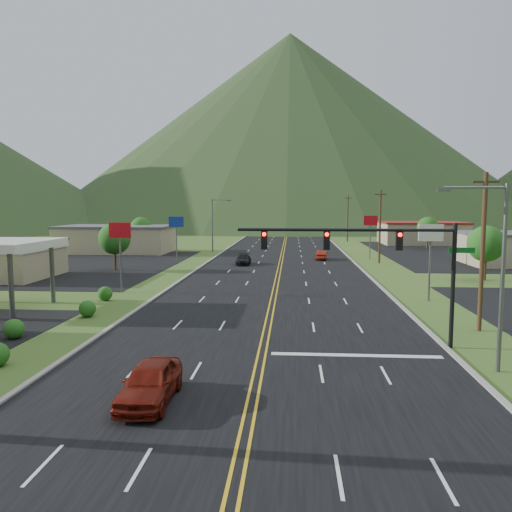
# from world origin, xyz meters

# --- Properties ---
(ground) EXTENTS (500.00, 500.00, 0.00)m
(ground) POSITION_xyz_m (0.00, 0.00, 0.00)
(ground) COLOR #2F511D
(ground) RESTS_ON ground
(road) EXTENTS (20.00, 460.00, 0.04)m
(road) POSITION_xyz_m (0.00, 0.00, 0.00)
(road) COLOR black
(road) RESTS_ON ground
(traffic_signal) EXTENTS (13.10, 0.43, 7.00)m
(traffic_signal) POSITION_xyz_m (6.48, 14.00, 5.33)
(traffic_signal) COLOR black
(traffic_signal) RESTS_ON ground
(streetlight_east) EXTENTS (3.28, 0.25, 9.00)m
(streetlight_east) POSITION_xyz_m (11.18, 10.00, 5.18)
(streetlight_east) COLOR #59595E
(streetlight_east) RESTS_ON ground
(streetlight_west) EXTENTS (3.28, 0.25, 9.00)m
(streetlight_west) POSITION_xyz_m (-11.68, 70.00, 5.18)
(streetlight_west) COLOR #59595E
(streetlight_west) RESTS_ON ground
(building_west_far) EXTENTS (18.40, 11.40, 4.50)m
(building_west_far) POSITION_xyz_m (-28.00, 68.00, 2.26)
(building_west_far) COLOR tan
(building_west_far) RESTS_ON ground
(building_east_far) EXTENTS (16.40, 12.40, 4.50)m
(building_east_far) POSITION_xyz_m (28.00, 90.00, 2.26)
(building_east_far) COLOR tan
(building_east_far) RESTS_ON ground
(pole_sign_west_a) EXTENTS (2.00, 0.18, 6.40)m
(pole_sign_west_a) POSITION_xyz_m (-14.00, 30.00, 5.05)
(pole_sign_west_a) COLOR #59595E
(pole_sign_west_a) RESTS_ON ground
(pole_sign_west_b) EXTENTS (2.00, 0.18, 6.40)m
(pole_sign_west_b) POSITION_xyz_m (-14.00, 52.00, 5.05)
(pole_sign_west_b) COLOR #59595E
(pole_sign_west_b) RESTS_ON ground
(pole_sign_east_a) EXTENTS (2.00, 0.18, 6.40)m
(pole_sign_east_a) POSITION_xyz_m (13.00, 28.00, 5.05)
(pole_sign_east_a) COLOR #59595E
(pole_sign_east_a) RESTS_ON ground
(pole_sign_east_b) EXTENTS (2.00, 0.18, 6.40)m
(pole_sign_east_b) POSITION_xyz_m (13.00, 60.00, 5.05)
(pole_sign_east_b) COLOR #59595E
(pole_sign_east_b) RESTS_ON ground
(tree_west_a) EXTENTS (3.84, 3.84, 5.82)m
(tree_west_a) POSITION_xyz_m (-20.00, 45.00, 3.89)
(tree_west_a) COLOR #382314
(tree_west_a) RESTS_ON ground
(tree_west_b) EXTENTS (3.84, 3.84, 5.82)m
(tree_west_b) POSITION_xyz_m (-25.00, 72.00, 3.89)
(tree_west_b) COLOR #382314
(tree_west_b) RESTS_ON ground
(tree_east_a) EXTENTS (3.84, 3.84, 5.82)m
(tree_east_a) POSITION_xyz_m (22.00, 40.00, 3.89)
(tree_east_a) COLOR #382314
(tree_east_a) RESTS_ON ground
(tree_east_b) EXTENTS (3.84, 3.84, 5.82)m
(tree_east_b) POSITION_xyz_m (26.00, 78.00, 3.89)
(tree_east_b) COLOR #382314
(tree_east_b) RESTS_ON ground
(utility_pole_a) EXTENTS (1.60, 0.28, 10.00)m
(utility_pole_a) POSITION_xyz_m (13.50, 18.00, 5.13)
(utility_pole_a) COLOR #382314
(utility_pole_a) RESTS_ON ground
(utility_pole_b) EXTENTS (1.60, 0.28, 10.00)m
(utility_pole_b) POSITION_xyz_m (13.50, 55.00, 5.13)
(utility_pole_b) COLOR #382314
(utility_pole_b) RESTS_ON ground
(utility_pole_c) EXTENTS (1.60, 0.28, 10.00)m
(utility_pole_c) POSITION_xyz_m (13.50, 95.00, 5.13)
(utility_pole_c) COLOR #382314
(utility_pole_c) RESTS_ON ground
(utility_pole_d) EXTENTS (1.60, 0.28, 10.00)m
(utility_pole_d) POSITION_xyz_m (13.50, 135.00, 5.13)
(utility_pole_d) COLOR #382314
(utility_pole_d) RESTS_ON ground
(mountain_n) EXTENTS (220.00, 220.00, 85.00)m
(mountain_n) POSITION_xyz_m (0.00, 220.00, 42.50)
(mountain_n) COLOR #1D3216
(mountain_n) RESTS_ON ground
(car_red_near) EXTENTS (1.93, 4.79, 1.63)m
(car_red_near) POSITION_xyz_m (-4.12, 5.09, 0.82)
(car_red_near) COLOR maroon
(car_red_near) RESTS_ON ground
(car_dark_mid) EXTENTS (1.91, 4.59, 1.32)m
(car_dark_mid) POSITION_xyz_m (-4.90, 51.84, 0.66)
(car_dark_mid) COLOR black
(car_dark_mid) RESTS_ON ground
(car_red_far) EXTENTS (1.87, 4.19, 1.34)m
(car_red_far) POSITION_xyz_m (5.90, 58.63, 0.67)
(car_red_far) COLOR maroon
(car_red_far) RESTS_ON ground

